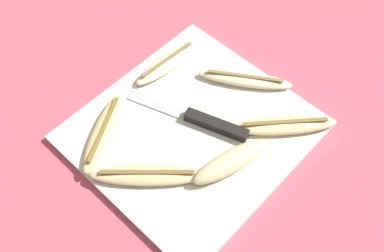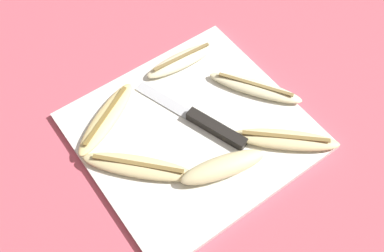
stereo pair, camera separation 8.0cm
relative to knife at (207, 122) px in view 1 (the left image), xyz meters
The scene contains 9 objects.
ground_plane 0.03m from the knife, 154.65° to the left, with size 4.00×4.00×0.00m, color #C65160.
cutting_board 0.03m from the knife, 154.65° to the left, with size 0.38×0.36×0.01m.
knife is the anchor object (origin of this frame).
banana_soft_right 0.09m from the knife, 111.72° to the right, with size 0.16×0.08×0.03m.
banana_mellow_near 0.15m from the knife, behind, with size 0.16×0.17×0.02m.
banana_ripe_center 0.14m from the knife, 50.05° to the right, with size 0.17×0.16×0.02m.
banana_pale_long 0.12m from the knife, ahead, with size 0.13×0.17×0.02m.
banana_golden_short 0.18m from the knife, 140.06° to the left, with size 0.17×0.12×0.02m.
banana_bright_far 0.16m from the knife, 71.97° to the left, with size 0.16×0.05×0.02m.
Camera 1 is at (-0.31, -0.30, 0.69)m, focal length 42.00 mm.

